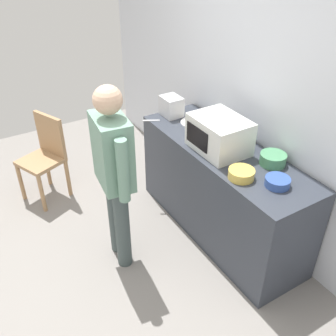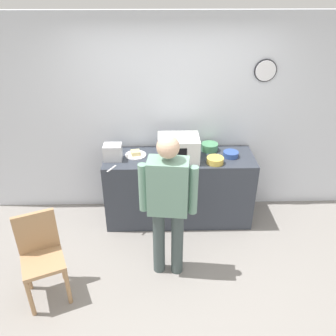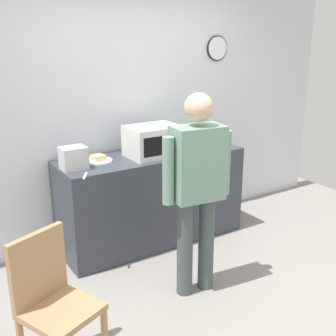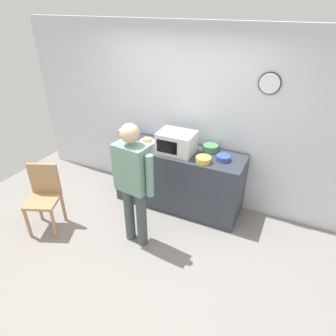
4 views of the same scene
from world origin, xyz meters
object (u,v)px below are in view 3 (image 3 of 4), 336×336
at_px(salad_bowl, 204,143).
at_px(fork_utensil, 139,147).
at_px(microwave, 153,141).
at_px(spoon_utensil, 85,176).
at_px(sandwich_plate, 98,160).
at_px(toaster, 74,158).
at_px(cereal_bowl, 176,141).
at_px(person_standing, 197,181).
at_px(mixing_bowl, 197,149).
at_px(wooden_chair, 52,300).

relative_size(salad_bowl, fork_utensil, 1.13).
relative_size(microwave, spoon_utensil, 2.94).
relative_size(sandwich_plate, toaster, 1.21).
xyz_separation_m(cereal_bowl, person_standing, (-0.57, -1.17, -0.01)).
bearing_deg(microwave, spoon_utensil, -164.09).
xyz_separation_m(mixing_bowl, fork_utensil, (-0.41, 0.46, -0.03)).
bearing_deg(spoon_utensil, wooden_chair, -122.96).
distance_m(microwave, toaster, 0.81).
relative_size(toaster, person_standing, 0.13).
bearing_deg(mixing_bowl, fork_utensil, 131.30).
height_order(toaster, person_standing, person_standing).
height_order(salad_bowl, toaster, toaster).
distance_m(cereal_bowl, wooden_chair, 2.38).
bearing_deg(mixing_bowl, person_standing, -125.99).
distance_m(sandwich_plate, salad_bowl, 1.20).
height_order(fork_utensil, person_standing, person_standing).
height_order(cereal_bowl, wooden_chair, cereal_bowl).
relative_size(sandwich_plate, spoon_utensil, 1.56).
height_order(mixing_bowl, wooden_chair, mixing_bowl).
relative_size(salad_bowl, mixing_bowl, 0.93).
bearing_deg(mixing_bowl, sandwich_plate, 167.07).
xyz_separation_m(salad_bowl, person_standing, (-0.81, -0.98, 0.00)).
relative_size(mixing_bowl, spoon_utensil, 1.22).
height_order(sandwich_plate, fork_utensil, sandwich_plate).
bearing_deg(sandwich_plate, salad_bowl, -2.73).
bearing_deg(wooden_chair, microwave, 39.88).
bearing_deg(wooden_chair, mixing_bowl, 29.94).
height_order(spoon_utensil, person_standing, person_standing).
height_order(sandwich_plate, cereal_bowl, cereal_bowl).
relative_size(mixing_bowl, fork_utensil, 1.22).
height_order(toaster, fork_utensil, toaster).
bearing_deg(microwave, fork_utensil, 84.26).
distance_m(sandwich_plate, spoon_utensil, 0.43).
bearing_deg(person_standing, fork_utensil, 81.79).
distance_m(cereal_bowl, mixing_bowl, 0.35).
xyz_separation_m(sandwich_plate, cereal_bowl, (0.96, 0.13, 0.03)).
height_order(sandwich_plate, wooden_chair, sandwich_plate).
bearing_deg(fork_utensil, sandwich_plate, -157.21).
xyz_separation_m(salad_bowl, wooden_chair, (-2.09, -1.24, -0.44)).
bearing_deg(mixing_bowl, spoon_utensil, -174.77).
xyz_separation_m(cereal_bowl, spoon_utensil, (-1.22, -0.47, -0.04)).
distance_m(sandwich_plate, cereal_bowl, 0.96).
bearing_deg(mixing_bowl, microwave, 165.55).
relative_size(sandwich_plate, salad_bowl, 1.38).
bearing_deg(microwave, mixing_bowl, -14.45).
bearing_deg(salad_bowl, sandwich_plate, 177.27).
height_order(microwave, fork_utensil, microwave).
bearing_deg(fork_utensil, toaster, -158.16).
bearing_deg(spoon_utensil, mixing_bowl, 5.23).
bearing_deg(cereal_bowl, person_standing, -115.99).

